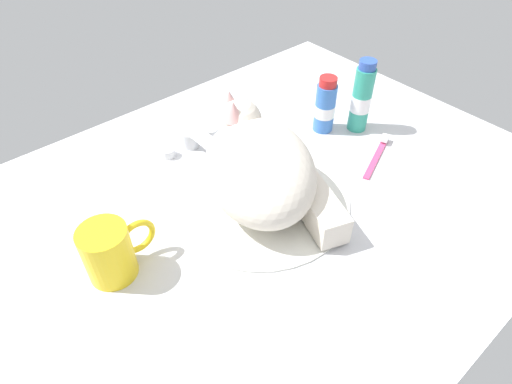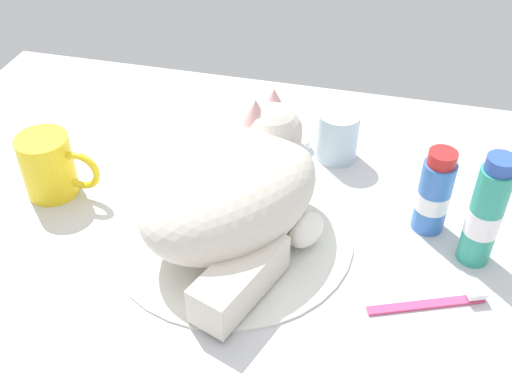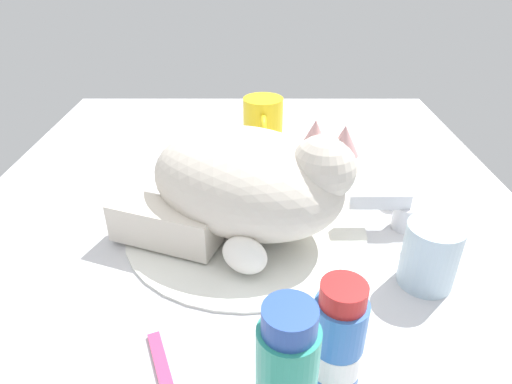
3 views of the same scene
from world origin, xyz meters
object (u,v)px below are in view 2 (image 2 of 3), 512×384
Objects in this scene: mouthwash_bottle at (485,214)px; toothbrush at (434,302)px; toothpaste_bottle at (434,194)px; faucet at (267,136)px; rinse_cup at (338,136)px; coffee_mug at (50,166)px; cat at (236,190)px.

toothbrush is at bearing -116.29° from mouthwash_bottle.
toothpaste_bottle reaches higher than toothbrush.
faucet is at bearing 151.21° from mouthwash_bottle.
rinse_cup is 0.57× the size of toothbrush.
rinse_cup is 31.07cm from toothbrush.
coffee_mug reaches higher than faucet.
toothbrush is at bearing -44.85° from faucet.
mouthwash_bottle is at bearing 0.76° from coffee_mug.
toothpaste_bottle is 0.90× the size of toothbrush.
coffee_mug is 52.61cm from toothpaste_bottle.
coffee_mug is at bearing -174.16° from toothpaste_bottle.
mouthwash_bottle reaches higher than rinse_cup.
toothpaste_bottle reaches higher than faucet.
cat is 2.88× the size of coffee_mug.
coffee_mug is 1.50× the size of rinse_cup.
faucet is 0.99× the size of toothbrush.
faucet is 1.17× the size of coffee_mug.
rinse_cup is at bearing 120.14° from toothbrush.
toothpaste_bottle is at bearing 17.03° from cat.
cat is (0.61, -20.05, 5.03)cm from faucet.
faucet is 35.84cm from mouthwash_bottle.
mouthwash_bottle is 12.43cm from toothbrush.
toothpaste_bottle is at bearing 95.23° from toothbrush.
rinse_cup is at bearing 137.93° from toothpaste_bottle.
toothpaste_bottle reaches higher than coffee_mug.
coffee_mug is at bearing -146.60° from faucet.
toothbrush is at bearing -13.71° from cat.
cat reaches higher than mouthwash_bottle.
toothbrush is (53.60, -8.51, -4.10)cm from coffee_mug.
coffee_mug is 54.42cm from toothbrush.
toothpaste_bottle is (52.33, 5.35, 1.09)cm from coffee_mug.
coffee_mug is at bearing 170.98° from toothbrush.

